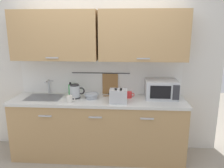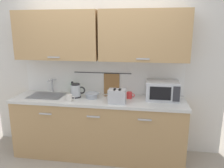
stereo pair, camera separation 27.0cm
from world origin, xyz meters
name	(u,v)px [view 1 (the left image)]	position (x,y,z in m)	size (l,w,h in m)	color
ground	(96,166)	(0.00, 0.00, 0.00)	(8.00, 8.00, 0.00)	#9E9384
counter_unit	(98,127)	(-0.01, 0.30, 0.46)	(2.53, 0.64, 0.90)	tan
back_wall_assembly	(99,54)	(0.00, 0.53, 1.52)	(3.70, 0.41, 2.50)	silver
sink_faucet	(48,85)	(-0.81, 0.53, 1.04)	(0.09, 0.17, 0.22)	#B2B5BA
microwave	(161,89)	(0.92, 0.41, 1.04)	(0.46, 0.35, 0.27)	silver
electric_kettle	(75,91)	(-0.34, 0.32, 1.00)	(0.23, 0.16, 0.21)	black
dish_soap_bottle	(71,89)	(-0.45, 0.49, 0.99)	(0.06, 0.06, 0.20)	green
mug_near_sink	(70,99)	(-0.37, 0.12, 0.95)	(0.12, 0.08, 0.09)	silver
mixing_bowl	(92,96)	(-0.10, 0.31, 0.94)	(0.21, 0.21, 0.08)	#A5ADB7
toaster	(118,96)	(0.30, 0.15, 1.00)	(0.26, 0.17, 0.19)	#B7BABF
mug_by_kettle	(129,95)	(0.45, 0.38, 0.95)	(0.12, 0.08, 0.09)	red
wooden_spoon	(114,96)	(0.23, 0.47, 0.91)	(0.28, 0.08, 0.01)	#9E7042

